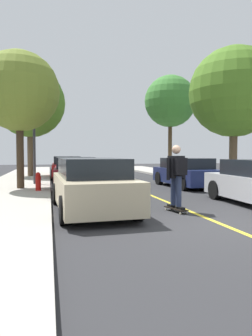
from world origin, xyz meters
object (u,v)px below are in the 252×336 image
object	(u,v)px
skateboard	(176,209)
street_tree_right_nearest	(234,92)
street_tree_left_near	(30,103)
streetlamp	(34,122)
street_tree_left_nearest	(19,92)
fire_hydrant	(38,182)
parked_car_right_near	(187,173)
skateboarder	(177,173)
parked_car_left_far	(67,167)
parked_car_left_near	(75,173)
parked_car_left_nearest	(91,185)
street_tree_right_near	(170,102)

from	to	relation	value
skateboard	street_tree_right_nearest	bearing A→B (deg)	46.59
street_tree_left_near	streetlamp	distance (m)	5.92
street_tree_left_nearest	fire_hydrant	bearing A→B (deg)	-56.07
parked_car_right_near	street_tree_right_nearest	world-z (taller)	street_tree_right_nearest
skateboarder	street_tree_left_near	bearing A→B (deg)	108.46
streetlamp	skateboard	world-z (taller)	streetlamp
street_tree_left_near	street_tree_right_nearest	distance (m)	12.22
street_tree_left_near	skateboarder	xyz separation A→B (m)	(4.38, -13.13, -3.71)
street_tree_left_near	fire_hydrant	world-z (taller)	street_tree_left_near
street_tree_left_near	skateboarder	bearing A→B (deg)	-71.54
streetlamp	skateboarder	world-z (taller)	streetlamp
parked_car_right_near	street_tree_left_near	size ratio (longest dim) A/B	0.61
street_tree_left_near	streetlamp	size ratio (longest dim) A/B	1.39
parked_car_left_far	skateboarder	size ratio (longest dim) A/B	2.74
parked_car_left_near	skateboard	world-z (taller)	parked_car_left_near
parked_car_right_near	skateboard	world-z (taller)	parked_car_right_near
parked_car_left_nearest	parked_car_right_near	world-z (taller)	parked_car_left_nearest
skateboard	skateboarder	distance (m)	0.95
street_tree_right_nearest	street_tree_right_near	distance (m)	7.99
street_tree_right_nearest	street_tree_right_near	bearing A→B (deg)	90.00
parked_car_left_near	street_tree_left_nearest	bearing A→B (deg)	-166.33
street_tree_right_near	fire_hydrant	distance (m)	13.34
street_tree_right_nearest	street_tree_right_near	size ratio (longest dim) A/B	0.92
parked_car_right_near	streetlamp	distance (m)	7.43
parked_car_left_near	street_tree_right_nearest	bearing A→B (deg)	-5.93
parked_car_right_near	street_tree_left_nearest	world-z (taller)	street_tree_left_nearest
parked_car_left_nearest	streetlamp	distance (m)	7.41
parked_car_left_nearest	fire_hydrant	distance (m)	4.26
street_tree_left_nearest	fire_hydrant	distance (m)	3.78
fire_hydrant	streetlamp	size ratio (longest dim) A/B	0.14
parked_car_left_near	skateboarder	world-z (taller)	skateboarder
parked_car_right_near	fire_hydrant	xyz separation A→B (m)	(-6.59, -1.14, -0.18)
street_tree_left_near	street_tree_right_near	xyz separation A→B (m)	(9.55, 0.32, 0.50)
parked_car_left_near	street_tree_left_nearest	distance (m)	4.04
parked_car_left_far	skateboard	bearing A→B (deg)	-80.26
street_tree_right_near	skateboarder	size ratio (longest dim) A/B	4.19
street_tree_left_nearest	fire_hydrant	world-z (taller)	street_tree_left_nearest
street_tree_left_nearest	street_tree_right_near	world-z (taller)	street_tree_right_near
parked_car_left_far	street_tree_left_near	bearing A→B (deg)	165.52
parked_car_left_near	parked_car_right_near	distance (m)	5.12
parked_car_left_nearest	street_tree_right_nearest	distance (m)	9.52
parked_car_left_nearest	street_tree_left_nearest	xyz separation A→B (m)	(-2.23, 5.06, 3.33)
parked_car_right_near	skateboard	size ratio (longest dim) A/B	4.82
parked_car_left_far	skateboarder	xyz separation A→B (m)	(2.16, -12.55, 0.37)
parked_car_left_far	street_tree_left_nearest	distance (m)	7.93
street_tree_left_near	fire_hydrant	xyz separation A→B (m)	(0.73, -8.48, -4.26)
parked_car_right_near	skateboarder	bearing A→B (deg)	-116.95
parked_car_left_far	street_tree_right_near	size ratio (longest dim) A/B	0.65
parked_car_left_nearest	fire_hydrant	world-z (taller)	parked_car_left_nearest
street_tree_left_near	street_tree_right_near	distance (m)	9.56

